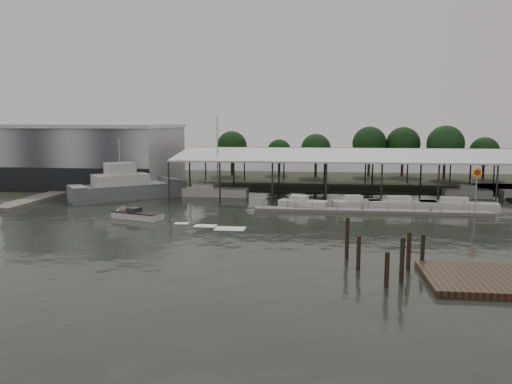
# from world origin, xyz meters

# --- Properties ---
(ground) EXTENTS (200.00, 200.00, 0.00)m
(ground) POSITION_xyz_m (0.00, 0.00, 0.00)
(ground) COLOR black
(ground) RESTS_ON ground
(land_strip_far) EXTENTS (140.00, 30.00, 0.30)m
(land_strip_far) POSITION_xyz_m (0.00, 42.00, 0.10)
(land_strip_far) COLOR #393D2E
(land_strip_far) RESTS_ON ground
(land_strip_west) EXTENTS (20.00, 40.00, 0.30)m
(land_strip_west) POSITION_xyz_m (-40.00, 30.00, 0.10)
(land_strip_west) COLOR #393D2E
(land_strip_west) RESTS_ON ground
(storage_warehouse) EXTENTS (24.50, 20.50, 10.50)m
(storage_warehouse) POSITION_xyz_m (-28.00, 29.94, 5.29)
(storage_warehouse) COLOR #A5AAB0
(storage_warehouse) RESTS_ON ground
(covered_boat_shed) EXTENTS (58.24, 24.00, 6.96)m
(covered_boat_shed) POSITION_xyz_m (17.00, 28.00, 6.13)
(covered_boat_shed) COLOR silver
(covered_boat_shed) RESTS_ON ground
(trawler_dock) EXTENTS (3.00, 18.00, 0.50)m
(trawler_dock) POSITION_xyz_m (-30.00, 14.00, 0.25)
(trawler_dock) COLOR slate
(trawler_dock) RESTS_ON ground
(floating_dock) EXTENTS (28.00, 2.00, 1.40)m
(floating_dock) POSITION_xyz_m (15.00, 10.00, 0.20)
(floating_dock) COLOR slate
(floating_dock) RESTS_ON ground
(shell_fuel_sign) EXTENTS (1.10, 0.18, 5.55)m
(shell_fuel_sign) POSITION_xyz_m (27.00, 9.99, 3.93)
(shell_fuel_sign) COLOR gray
(shell_fuel_sign) RESTS_ON ground
(grey_trawler) EXTENTS (15.36, 13.56, 8.84)m
(grey_trawler) POSITION_xyz_m (-18.18, 17.06, 1.58)
(grey_trawler) COLOR slate
(grey_trawler) RESTS_ON ground
(white_sailboat) EXTENTS (9.89, 2.78, 11.90)m
(white_sailboat) POSITION_xyz_m (-6.62, 21.01, 0.64)
(white_sailboat) COLOR silver
(white_sailboat) RESTS_ON ground
(speedboat_underway) EXTENTS (17.09, 7.41, 2.00)m
(speedboat_underway) POSITION_xyz_m (-12.06, 3.08, 0.39)
(speedboat_underway) COLOR silver
(speedboat_underway) RESTS_ON ground
(moored_cruiser_0) EXTENTS (6.36, 3.54, 1.70)m
(moored_cruiser_0) POSITION_xyz_m (6.77, 11.95, 0.61)
(moored_cruiser_0) COLOR silver
(moored_cruiser_0) RESTS_ON ground
(moored_cruiser_1) EXTENTS (6.42, 3.68, 1.70)m
(moored_cruiser_1) POSITION_xyz_m (13.50, 12.99, 0.61)
(moored_cruiser_1) COLOR silver
(moored_cruiser_1) RESTS_ON ground
(moored_cruiser_2) EXTENTS (8.54, 2.71, 1.70)m
(moored_cruiser_2) POSITION_xyz_m (19.17, 13.15, 0.61)
(moored_cruiser_2) COLOR silver
(moored_cruiser_2) RESTS_ON ground
(moored_cruiser_3) EXTENTS (9.39, 3.26, 1.70)m
(moored_cruiser_3) POSITION_xyz_m (25.81, 12.97, 0.61)
(moored_cruiser_3) COLOR silver
(moored_cruiser_3) RESTS_ON ground
(mooring_pilings) EXTENTS (5.99, 7.41, 3.88)m
(mooring_pilings) POSITION_xyz_m (13.64, -13.97, 1.09)
(mooring_pilings) COLOR #2D2416
(mooring_pilings) RESTS_ON ground
(horizon_tree_line) EXTENTS (72.67, 10.81, 10.21)m
(horizon_tree_line) POSITION_xyz_m (24.11, 48.44, 6.07)
(horizon_tree_line) COLOR black
(horizon_tree_line) RESTS_ON ground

